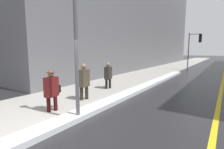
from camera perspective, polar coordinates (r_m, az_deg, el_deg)
name	(u,v)px	position (r m, az deg, el deg)	size (l,w,h in m)	color
ground_plane	(46,128)	(5.52, -20.66, -16.09)	(160.00, 160.00, 0.00)	#232326
sidewalk_slab	(157,71)	(19.05, 14.37, 1.05)	(4.00, 80.00, 0.01)	#9E9B93
road_centre_stripe	(224,76)	(18.03, 32.68, -0.35)	(0.16, 80.00, 0.00)	gold
snow_bank_curb	(144,87)	(10.46, 10.52, -3.88)	(0.65, 15.87, 0.17)	silver
lamp_post	(76,26)	(5.47, -11.81, 15.36)	(0.28, 0.28, 4.88)	#515156
traffic_light_near	(195,43)	(21.34, 25.59, 9.19)	(1.31, 0.41, 4.09)	#515156
pedestrian_nearside	(52,88)	(6.62, -19.10, -4.27)	(0.36, 0.71, 1.57)	#340C0C
pedestrian_trailing	(84,80)	(7.80, -9.18, -1.76)	(0.40, 0.57, 1.62)	#2A241B
pedestrian_with_shoulder_bag	(108,74)	(10.00, -1.23, 0.06)	(0.37, 0.72, 1.50)	black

